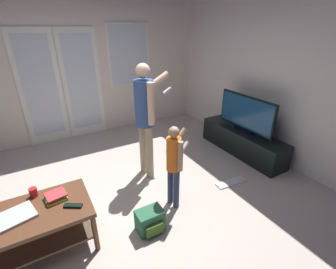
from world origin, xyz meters
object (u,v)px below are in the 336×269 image
at_px(coffee_table, 33,224).
at_px(backpack, 150,221).
at_px(cup_near_edge, 33,192).
at_px(flat_screen_tv, 246,114).
at_px(person_child, 174,160).
at_px(laptop_closed, 12,218).
at_px(tv_stand, 242,142).
at_px(person_adult, 146,112).
at_px(loose_keyboard, 231,183).
at_px(tv_remote_black, 73,206).
at_px(book_stack, 56,196).

relative_size(coffee_table, backpack, 3.69).
bearing_deg(cup_near_edge, flat_screen_tv, 3.64).
distance_m(person_child, laptop_closed, 1.62).
bearing_deg(flat_screen_tv, cup_near_edge, -176.36).
bearing_deg(flat_screen_tv, laptop_closed, -172.32).
distance_m(tv_stand, cup_near_edge, 3.13).
height_order(tv_stand, laptop_closed, laptop_closed).
relative_size(tv_stand, person_adult, 0.99).
xyz_separation_m(loose_keyboard, cup_near_edge, (-2.34, 0.38, 0.51)).
height_order(coffee_table, loose_keyboard, coffee_table).
distance_m(backpack, laptop_closed, 1.27).
distance_m(flat_screen_tv, cup_near_edge, 3.12).
bearing_deg(tv_stand, flat_screen_tv, 114.33).
distance_m(tv_stand, backpack, 2.25).
xyz_separation_m(tv_stand, flat_screen_tv, (-0.00, 0.00, 0.51)).
distance_m(flat_screen_tv, person_child, 1.77).
xyz_separation_m(tv_stand, loose_keyboard, (-0.78, -0.58, -0.20)).
distance_m(loose_keyboard, cup_near_edge, 2.42).
xyz_separation_m(coffee_table, loose_keyboard, (2.39, -0.14, -0.33)).
distance_m(person_adult, tv_remote_black, 1.46).
bearing_deg(book_stack, tv_stand, 6.80).
bearing_deg(tv_remote_black, backpack, 16.31).
height_order(flat_screen_tv, person_adult, person_adult).
height_order(loose_keyboard, cup_near_edge, cup_near_edge).
bearing_deg(flat_screen_tv, book_stack, -173.13).
distance_m(cup_near_edge, tv_remote_black, 0.47).
bearing_deg(coffee_table, cup_near_edge, 77.43).
height_order(backpack, laptop_closed, laptop_closed).
bearing_deg(laptop_closed, flat_screen_tv, -6.91).
distance_m(person_child, loose_keyboard, 1.10).
relative_size(coffee_table, tv_remote_black, 6.17).
bearing_deg(person_child, laptop_closed, 176.87).
xyz_separation_m(backpack, loose_keyboard, (1.34, 0.17, -0.11)).
xyz_separation_m(laptop_closed, book_stack, (0.37, 0.09, 0.02)).
bearing_deg(loose_keyboard, laptop_closed, 176.89).
height_order(backpack, loose_keyboard, backpack).
bearing_deg(flat_screen_tv, tv_stand, -65.67).
bearing_deg(person_adult, laptop_closed, -157.36).
distance_m(laptop_closed, book_stack, 0.38).
bearing_deg(person_child, coffee_table, 176.36).
bearing_deg(flat_screen_tv, backpack, -160.42).
xyz_separation_m(loose_keyboard, book_stack, (-2.15, 0.23, 0.49)).
xyz_separation_m(tv_stand, tv_remote_black, (-2.81, -0.55, 0.28)).
bearing_deg(person_adult, coffee_table, -155.82).
relative_size(tv_stand, backpack, 5.57).
distance_m(coffee_table, tv_stand, 3.20).
relative_size(backpack, loose_keyboard, 0.63).
xyz_separation_m(tv_remote_black, book_stack, (-0.12, 0.20, 0.02)).
relative_size(backpack, tv_remote_black, 1.67).
xyz_separation_m(backpack, laptop_closed, (-1.18, 0.31, 0.36)).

